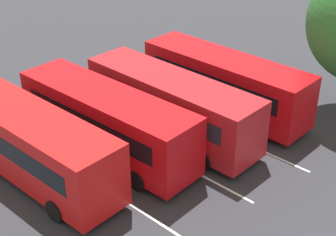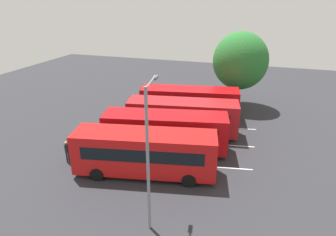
{
  "view_description": "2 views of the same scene",
  "coord_description": "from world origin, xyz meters",
  "px_view_note": "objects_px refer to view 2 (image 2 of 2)",
  "views": [
    {
      "loc": [
        -17.34,
        11.43,
        13.07
      ],
      "look_at": [
        -0.99,
        -0.93,
        1.59
      ],
      "focal_mm": 52.62,
      "sensor_mm": 36.0,
      "label": 1
    },
    {
      "loc": [
        -6.15,
        21.46,
        11.57
      ],
      "look_at": [
        0.83,
        -0.72,
        1.85
      ],
      "focal_mm": 30.93,
      "sensor_mm": 36.0,
      "label": 2
    }
  ],
  "objects_px": {
    "depot_tree": "(240,61)",
    "bus_center_right": "(165,131)",
    "pedestrian": "(67,150)",
    "bus_far_right": "(144,152)",
    "bus_far_left": "(189,102)",
    "bus_center_left": "(182,116)",
    "street_lamp": "(149,151)"
  },
  "relations": [
    {
      "from": "depot_tree",
      "to": "bus_center_right",
      "type": "bearing_deg",
      "value": 69.92
    },
    {
      "from": "pedestrian",
      "to": "bus_far_right",
      "type": "bearing_deg",
      "value": 34.21
    },
    {
      "from": "bus_far_left",
      "to": "bus_center_right",
      "type": "height_order",
      "value": "same"
    },
    {
      "from": "bus_far_right",
      "to": "depot_tree",
      "type": "relative_size",
      "value": 1.21
    },
    {
      "from": "bus_center_right",
      "to": "bus_far_right",
      "type": "distance_m",
      "value": 3.64
    },
    {
      "from": "pedestrian",
      "to": "bus_center_left",
      "type": "bearing_deg",
      "value": 77.91
    },
    {
      "from": "bus_far_right",
      "to": "street_lamp",
      "type": "distance_m",
      "value": 5.79
    },
    {
      "from": "bus_center_left",
      "to": "pedestrian",
      "type": "height_order",
      "value": "bus_center_left"
    },
    {
      "from": "street_lamp",
      "to": "depot_tree",
      "type": "distance_m",
      "value": 20.92
    },
    {
      "from": "bus_center_left",
      "to": "bus_center_right",
      "type": "relative_size",
      "value": 1.0
    },
    {
      "from": "bus_center_left",
      "to": "street_lamp",
      "type": "height_order",
      "value": "street_lamp"
    },
    {
      "from": "bus_far_left",
      "to": "street_lamp",
      "type": "xyz_separation_m",
      "value": [
        -1.63,
        15.46,
        2.85
      ]
    },
    {
      "from": "bus_center_right",
      "to": "bus_far_left",
      "type": "bearing_deg",
      "value": -103.15
    },
    {
      "from": "bus_center_left",
      "to": "pedestrian",
      "type": "xyz_separation_m",
      "value": [
        6.98,
        7.3,
        -0.72
      ]
    },
    {
      "from": "bus_far_left",
      "to": "bus_center_right",
      "type": "bearing_deg",
      "value": 78.74
    },
    {
      "from": "pedestrian",
      "to": "bus_far_left",
      "type": "bearing_deg",
      "value": 90.79
    },
    {
      "from": "bus_far_left",
      "to": "pedestrian",
      "type": "distance_m",
      "value": 13.04
    },
    {
      "from": "bus_far_left",
      "to": "bus_far_right",
      "type": "height_order",
      "value": "same"
    },
    {
      "from": "bus_center_left",
      "to": "pedestrian",
      "type": "distance_m",
      "value": 10.13
    },
    {
      "from": "bus_far_left",
      "to": "depot_tree",
      "type": "distance_m",
      "value": 7.66
    },
    {
      "from": "depot_tree",
      "to": "pedestrian",
      "type": "bearing_deg",
      "value": 56.13
    },
    {
      "from": "bus_center_left",
      "to": "depot_tree",
      "type": "height_order",
      "value": "depot_tree"
    },
    {
      "from": "bus_far_left",
      "to": "bus_center_left",
      "type": "relative_size",
      "value": 1.0
    },
    {
      "from": "pedestrian",
      "to": "depot_tree",
      "type": "bearing_deg",
      "value": 87.76
    },
    {
      "from": "bus_center_right",
      "to": "street_lamp",
      "type": "xyz_separation_m",
      "value": [
        -1.85,
        8.19,
        2.85
      ]
    },
    {
      "from": "pedestrian",
      "to": "street_lamp",
      "type": "height_order",
      "value": "street_lamp"
    },
    {
      "from": "pedestrian",
      "to": "street_lamp",
      "type": "relative_size",
      "value": 0.22
    },
    {
      "from": "street_lamp",
      "to": "bus_far_right",
      "type": "bearing_deg",
      "value": 16.5
    },
    {
      "from": "bus_far_left",
      "to": "bus_far_right",
      "type": "distance_m",
      "value": 10.91
    },
    {
      "from": "bus_center_left",
      "to": "bus_far_right",
      "type": "distance_m",
      "value": 7.07
    },
    {
      "from": "bus_far_left",
      "to": "pedestrian",
      "type": "relative_size",
      "value": 5.82
    },
    {
      "from": "bus_far_left",
      "to": "pedestrian",
      "type": "xyz_separation_m",
      "value": [
        6.67,
        11.18,
        -0.72
      ]
    }
  ]
}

